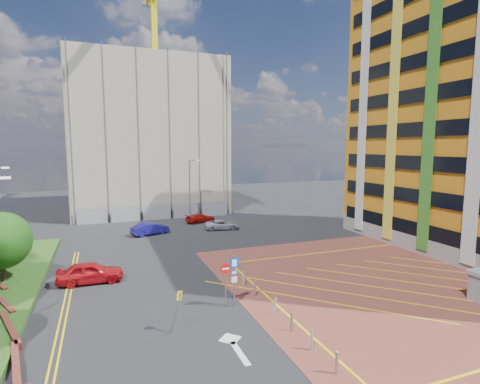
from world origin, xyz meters
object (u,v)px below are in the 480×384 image
car_red_back (201,218)px  car_red_left (90,272)px  sign_cluster (231,276)px  car_silver_back (222,225)px  car_blue_back (150,229)px  warning_sign (177,306)px  tree_c (1,241)px  lamp_back (190,187)px

car_red_back → car_red_left: bearing=131.4°
sign_cluster → car_silver_back: (5.99, 20.48, -1.40)m
car_blue_back → car_red_back: car_blue_back is taller
warning_sign → car_red_back: 28.51m
tree_c → car_red_left: (5.70, -1.67, -2.43)m
sign_cluster → car_blue_back: 20.90m
car_blue_back → car_red_back: (6.89, 4.53, -0.11)m
sign_cluster → car_blue_back: (-2.24, 20.74, -1.28)m
car_red_back → tree_c: bearing=118.2°
car_red_left → car_silver_back: 19.26m
car_red_back → lamp_back: bearing=13.4°
tree_c → car_blue_back: tree_c is taller
warning_sign → tree_c: bearing=132.6°
tree_c → car_silver_back: 23.02m
sign_cluster → warning_sign: 4.20m
tree_c → car_red_back: tree_c is taller
warning_sign → car_blue_back: warning_sign is taller
car_red_left → car_silver_back: (14.09, 13.14, -0.21)m
lamp_back → sign_cluster: (-3.78, -27.02, -2.41)m
warning_sign → sign_cluster: bearing=28.3°
tree_c → sign_cluster: (13.80, -9.02, -1.24)m
lamp_back → car_red_left: lamp_back is taller
sign_cluster → car_red_left: 11.00m
car_red_back → car_silver_back: car_red_back is taller
car_red_left → car_red_back: bearing=-34.3°
warning_sign → car_silver_back: 24.46m
tree_c → warning_sign: size_ratio=2.18×
warning_sign → car_silver_back: warning_sign is taller
tree_c → car_blue_back: (11.56, 11.73, -2.52)m
car_red_back → car_silver_back: bearing=-177.6°
tree_c → car_red_back: (18.45, 16.26, -2.63)m
lamp_back → car_silver_back: lamp_back is taller
car_blue_back → tree_c: bearing=117.9°
lamp_back → car_blue_back: 9.44m
lamp_back → car_blue_back: bearing=-133.8°
lamp_back → tree_c: bearing=-134.3°
car_blue_back → lamp_back: bearing=-61.3°
lamp_back → car_blue_back: (-6.02, -6.27, -3.69)m
sign_cluster → car_silver_back: 21.38m
car_blue_back → car_silver_back: 8.24m
tree_c → car_silver_back: (19.79, 11.46, -2.64)m
car_red_left → car_silver_back: car_red_left is taller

